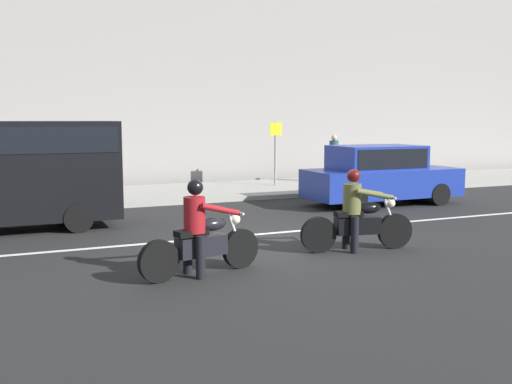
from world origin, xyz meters
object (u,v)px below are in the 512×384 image
object	(u,v)px
street_sign_post	(276,147)
motorcycle_with_rider_crimson	(201,236)
pedestrian_bystander	(334,155)
motorcycle_with_rider_olive	(357,217)
parked_sedan_cobalt_blue	(380,174)

from	to	relation	value
street_sign_post	motorcycle_with_rider_crimson	bearing A→B (deg)	-121.06
pedestrian_bystander	motorcycle_with_rider_olive	bearing A→B (deg)	-118.51
motorcycle_with_rider_crimson	motorcycle_with_rider_olive	size ratio (longest dim) A/B	0.97
street_sign_post	pedestrian_bystander	size ratio (longest dim) A/B	1.27
parked_sedan_cobalt_blue	pedestrian_bystander	xyz separation A→B (m)	(1.26, 4.70, 0.28)
motorcycle_with_rider_crimson	pedestrian_bystander	xyz separation A→B (m)	(8.43, 10.04, 0.54)
motorcycle_with_rider_olive	street_sign_post	distance (m)	9.90
motorcycle_with_rider_olive	parked_sedan_cobalt_blue	distance (m)	6.23
motorcycle_with_rider_crimson	parked_sedan_cobalt_blue	bearing A→B (deg)	36.70
parked_sedan_cobalt_blue	street_sign_post	bearing A→B (deg)	104.09
motorcycle_with_rider_crimson	parked_sedan_cobalt_blue	xyz separation A→B (m)	(7.17, 5.34, 0.25)
motorcycle_with_rider_crimson	motorcycle_with_rider_olive	distance (m)	3.29
parked_sedan_cobalt_blue	pedestrian_bystander	bearing A→B (deg)	75.01
street_sign_post	pedestrian_bystander	world-z (taller)	street_sign_post
motorcycle_with_rider_olive	pedestrian_bystander	xyz separation A→B (m)	(5.18, 9.53, 0.53)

